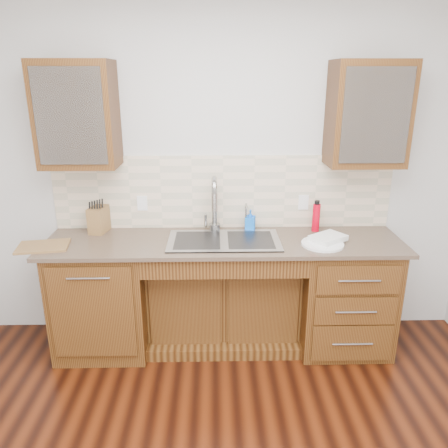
{
  "coord_description": "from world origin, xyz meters",
  "views": [
    {
      "loc": [
        -0.07,
        -1.65,
        2.09
      ],
      "look_at": [
        0.0,
        1.4,
        1.05
      ],
      "focal_mm": 35.0,
      "sensor_mm": 36.0,
      "label": 1
    }
  ],
  "objects_px": {
    "soap_bottle": "(250,220)",
    "water_bottle": "(316,218)",
    "plate": "(322,244)",
    "knife_block": "(99,219)",
    "cutting_board": "(43,246)"
  },
  "relations": [
    {
      "from": "soap_bottle",
      "to": "water_bottle",
      "type": "xyz_separation_m",
      "value": [
        0.52,
        -0.04,
        0.03
      ]
    },
    {
      "from": "soap_bottle",
      "to": "water_bottle",
      "type": "relative_size",
      "value": 0.75
    },
    {
      "from": "plate",
      "to": "knife_block",
      "type": "xyz_separation_m",
      "value": [
        -1.71,
        0.33,
        0.09
      ]
    },
    {
      "from": "water_bottle",
      "to": "plate",
      "type": "relative_size",
      "value": 0.72
    },
    {
      "from": "plate",
      "to": "cutting_board",
      "type": "bearing_deg",
      "value": 179.99
    },
    {
      "from": "plate",
      "to": "soap_bottle",
      "type": "bearing_deg",
      "value": 145.51
    },
    {
      "from": "plate",
      "to": "knife_block",
      "type": "relative_size",
      "value": 1.5
    },
    {
      "from": "soap_bottle",
      "to": "plate",
      "type": "distance_m",
      "value": 0.62
    },
    {
      "from": "water_bottle",
      "to": "knife_block",
      "type": "height_order",
      "value": "water_bottle"
    },
    {
      "from": "water_bottle",
      "to": "cutting_board",
      "type": "height_order",
      "value": "water_bottle"
    },
    {
      "from": "soap_bottle",
      "to": "knife_block",
      "type": "distance_m",
      "value": 1.2
    },
    {
      "from": "plate",
      "to": "knife_block",
      "type": "height_order",
      "value": "knife_block"
    },
    {
      "from": "knife_block",
      "to": "plate",
      "type": "bearing_deg",
      "value": 0.38
    },
    {
      "from": "plate",
      "to": "cutting_board",
      "type": "distance_m",
      "value": 2.04
    },
    {
      "from": "plate",
      "to": "knife_block",
      "type": "distance_m",
      "value": 1.74
    }
  ]
}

